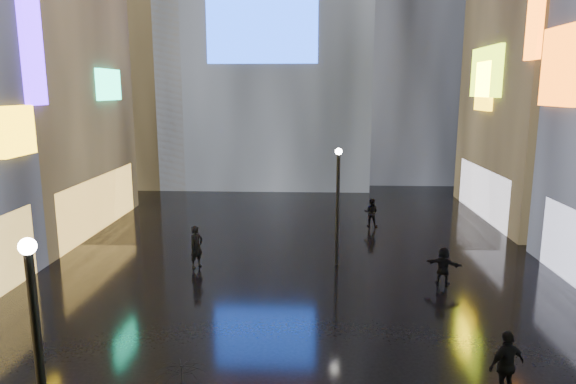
{
  "coord_description": "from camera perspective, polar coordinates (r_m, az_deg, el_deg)",
  "views": [
    {
      "loc": [
        0.6,
        -1.17,
        7.63
      ],
      "look_at": [
        0.0,
        12.0,
        5.0
      ],
      "focal_mm": 32.0,
      "sensor_mm": 36.0,
      "label": 1
    }
  ],
  "objects": [
    {
      "name": "ground",
      "position": [
        22.52,
        0.94,
        -8.53
      ],
      "size": [
        140.0,
        140.0,
        0.0
      ],
      "primitive_type": "plane",
      "color": "black",
      "rests_on": "ground"
    },
    {
      "name": "lamp_near",
      "position": [
        10.46,
        -25.91,
        -16.55
      ],
      "size": [
        0.3,
        0.3,
        5.2
      ],
      "color": "black",
      "rests_on": "ground"
    },
    {
      "name": "pedestrian_5",
      "position": [
        21.49,
        16.88,
        -7.86
      ],
      "size": [
        1.47,
        0.99,
        1.52
      ],
      "primitive_type": "imported",
      "rotation": [
        0.0,
        0.0,
        2.72
      ],
      "color": "black",
      "rests_on": "ground"
    },
    {
      "name": "pedestrian_3",
      "position": [
        14.55,
        23.1,
        -17.26
      ],
      "size": [
        1.14,
        0.82,
        1.79
      ],
      "primitive_type": "imported",
      "rotation": [
        0.0,
        0.0,
        3.56
      ],
      "color": "black",
      "rests_on": "ground"
    },
    {
      "name": "lamp_far",
      "position": [
        22.35,
        5.55,
        -0.87
      ],
      "size": [
        0.3,
        0.3,
        5.2
      ],
      "color": "black",
      "rests_on": "ground"
    },
    {
      "name": "tower_flank_left",
      "position": [
        45.89,
        -16.75,
        17.55
      ],
      "size": [
        10.0,
        10.0,
        26.0
      ],
      "primitive_type": "cube",
      "color": "black",
      "rests_on": "ground"
    },
    {
      "name": "pedestrian_7",
      "position": [
        29.46,
        9.23,
        -2.25
      ],
      "size": [
        0.92,
        0.8,
        1.62
      ],
      "primitive_type": "imported",
      "rotation": [
        0.0,
        0.0,
        2.88
      ],
      "color": "black",
      "rests_on": "ground"
    },
    {
      "name": "pedestrian_6",
      "position": [
        22.78,
        -10.14,
        -6.01
      ],
      "size": [
        0.76,
        0.81,
        1.86
      ],
      "primitive_type": "imported",
      "rotation": [
        0.0,
        0.0,
        0.95
      ],
      "color": "black",
      "rests_on": "ground"
    }
  ]
}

